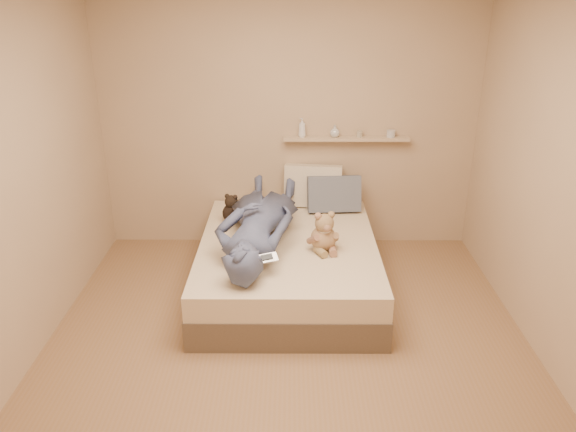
{
  "coord_description": "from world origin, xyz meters",
  "views": [
    {
      "loc": [
        0.02,
        -3.37,
        2.5
      ],
      "look_at": [
        0.0,
        0.65,
        0.8
      ],
      "focal_mm": 35.0,
      "sensor_mm": 36.0,
      "label": 1
    }
  ],
  "objects_px": {
    "teddy_bear": "(324,235)",
    "wall_shelf": "(346,139)",
    "dark_plush": "(232,210)",
    "game_console": "(267,258)",
    "pillow_cream": "(313,186)",
    "bed": "(288,265)",
    "pillow_grey": "(334,194)",
    "person": "(258,221)"
  },
  "relations": [
    {
      "from": "pillow_grey",
      "to": "person",
      "type": "bearing_deg",
      "value": -133.19
    },
    {
      "from": "pillow_cream",
      "to": "wall_shelf",
      "type": "relative_size",
      "value": 0.46
    },
    {
      "from": "game_console",
      "to": "pillow_grey",
      "type": "bearing_deg",
      "value": 65.55
    },
    {
      "from": "teddy_bear",
      "to": "dark_plush",
      "type": "bearing_deg",
      "value": 144.3
    },
    {
      "from": "game_console",
      "to": "wall_shelf",
      "type": "bearing_deg",
      "value": 64.98
    },
    {
      "from": "bed",
      "to": "pillow_cream",
      "type": "distance_m",
      "value": 0.96
    },
    {
      "from": "bed",
      "to": "wall_shelf",
      "type": "xyz_separation_m",
      "value": [
        0.55,
        0.91,
        0.88
      ]
    },
    {
      "from": "dark_plush",
      "to": "pillow_cream",
      "type": "xyz_separation_m",
      "value": [
        0.75,
        0.43,
        0.08
      ]
    },
    {
      "from": "game_console",
      "to": "wall_shelf",
      "type": "relative_size",
      "value": 0.15
    },
    {
      "from": "dark_plush",
      "to": "pillow_grey",
      "type": "relative_size",
      "value": 0.55
    },
    {
      "from": "pillow_grey",
      "to": "dark_plush",
      "type": "bearing_deg",
      "value": -162.83
    },
    {
      "from": "bed",
      "to": "teddy_bear",
      "type": "xyz_separation_m",
      "value": [
        0.29,
        -0.18,
        0.37
      ]
    },
    {
      "from": "teddy_bear",
      "to": "dark_plush",
      "type": "height_order",
      "value": "teddy_bear"
    },
    {
      "from": "teddy_bear",
      "to": "wall_shelf",
      "type": "xyz_separation_m",
      "value": [
        0.26,
        1.09,
        0.51
      ]
    },
    {
      "from": "pillow_grey",
      "to": "wall_shelf",
      "type": "relative_size",
      "value": 0.42
    },
    {
      "from": "person",
      "to": "bed",
      "type": "bearing_deg",
      "value": -164.88
    },
    {
      "from": "dark_plush",
      "to": "teddy_bear",
      "type": "bearing_deg",
      "value": -35.7
    },
    {
      "from": "bed",
      "to": "wall_shelf",
      "type": "height_order",
      "value": "wall_shelf"
    },
    {
      "from": "pillow_grey",
      "to": "wall_shelf",
      "type": "bearing_deg",
      "value": 61.77
    },
    {
      "from": "person",
      "to": "wall_shelf",
      "type": "height_order",
      "value": "wall_shelf"
    },
    {
      "from": "person",
      "to": "pillow_grey",
      "type": "bearing_deg",
      "value": -126.23
    },
    {
      "from": "pillow_grey",
      "to": "wall_shelf",
      "type": "distance_m",
      "value": 0.54
    },
    {
      "from": "dark_plush",
      "to": "wall_shelf",
      "type": "height_order",
      "value": "wall_shelf"
    },
    {
      "from": "game_console",
      "to": "pillow_cream",
      "type": "bearing_deg",
      "value": 74.57
    },
    {
      "from": "game_console",
      "to": "pillow_grey",
      "type": "distance_m",
      "value": 1.42
    },
    {
      "from": "game_console",
      "to": "bed",
      "type": "bearing_deg",
      "value": 75.48
    },
    {
      "from": "pillow_cream",
      "to": "pillow_grey",
      "type": "bearing_deg",
      "value": -35.96
    },
    {
      "from": "pillow_grey",
      "to": "bed",
      "type": "bearing_deg",
      "value": -122.08
    },
    {
      "from": "dark_plush",
      "to": "person",
      "type": "bearing_deg",
      "value": -58.8
    },
    {
      "from": "dark_plush",
      "to": "pillow_grey",
      "type": "bearing_deg",
      "value": 17.17
    },
    {
      "from": "pillow_cream",
      "to": "dark_plush",
      "type": "bearing_deg",
      "value": -150.11
    },
    {
      "from": "bed",
      "to": "game_console",
      "type": "bearing_deg",
      "value": -104.52
    },
    {
      "from": "bed",
      "to": "game_console",
      "type": "distance_m",
      "value": 0.73
    },
    {
      "from": "pillow_cream",
      "to": "pillow_grey",
      "type": "xyz_separation_m",
      "value": [
        0.19,
        -0.14,
        -0.03
      ]
    },
    {
      "from": "person",
      "to": "game_console",
      "type": "bearing_deg",
      "value": 106.09
    },
    {
      "from": "pillow_grey",
      "to": "game_console",
      "type": "bearing_deg",
      "value": -114.45
    },
    {
      "from": "teddy_bear",
      "to": "pillow_cream",
      "type": "xyz_separation_m",
      "value": [
        -0.05,
        1.01,
        0.06
      ]
    },
    {
      "from": "pillow_grey",
      "to": "person",
      "type": "xyz_separation_m",
      "value": [
        -0.68,
        -0.73,
        0.03
      ]
    },
    {
      "from": "bed",
      "to": "game_console",
      "type": "relative_size",
      "value": 10.45
    },
    {
      "from": "bed",
      "to": "dark_plush",
      "type": "height_order",
      "value": "dark_plush"
    },
    {
      "from": "teddy_bear",
      "to": "person",
      "type": "height_order",
      "value": "person"
    },
    {
      "from": "game_console",
      "to": "pillow_cream",
      "type": "relative_size",
      "value": 0.33
    }
  ]
}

